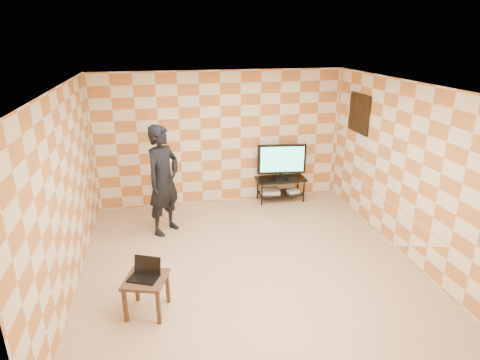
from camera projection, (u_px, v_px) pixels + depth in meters
name	position (u px, v px, depth m)	size (l,w,h in m)	color
floor	(248.00, 262.00, 6.26)	(5.00, 5.00, 0.00)	tan
wall_back	(221.00, 139.00, 8.09)	(5.00, 0.02, 2.70)	beige
wall_front	(312.00, 279.00, 3.49)	(5.00, 0.02, 2.70)	beige
wall_left	(65.00, 194.00, 5.31)	(0.02, 5.00, 2.70)	beige
wall_right	(404.00, 170.00, 6.26)	(0.02, 5.00, 2.70)	beige
ceiling	(249.00, 86.00, 5.32)	(5.00, 5.00, 0.02)	white
wall_art	(359.00, 113.00, 7.47)	(0.04, 0.72, 0.72)	black
tv_stand	(281.00, 184.00, 8.43)	(1.03, 0.46, 0.50)	black
tv	(282.00, 160.00, 8.24)	(1.01, 0.22, 0.73)	black
dvd_player	(270.00, 191.00, 8.47)	(0.40, 0.29, 0.07)	silver
game_console	(293.00, 191.00, 8.50)	(0.24, 0.18, 0.06)	silver
side_table	(146.00, 284.00, 5.01)	(0.63, 0.63, 0.50)	#331F14
laptop	(145.00, 273.00, 5.00)	(0.44, 0.40, 0.24)	black
person	(163.00, 180.00, 6.90)	(0.71, 0.47, 1.95)	black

